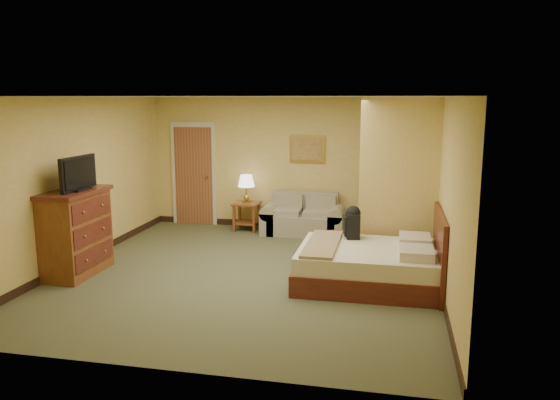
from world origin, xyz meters
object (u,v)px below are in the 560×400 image
(coffee_table, at_px, (338,243))
(dresser, at_px, (76,232))
(loveseat, at_px, (303,221))
(bed, at_px, (372,264))

(coffee_table, height_order, dresser, dresser)
(loveseat, height_order, coffee_table, loveseat)
(loveseat, relative_size, bed, 0.80)
(loveseat, bearing_deg, coffee_table, -63.24)
(loveseat, height_order, dresser, dresser)
(dresser, relative_size, bed, 0.65)
(bed, bearing_deg, coffee_table, 120.19)
(loveseat, xyz_separation_m, dresser, (-2.87, -3.10, 0.38))
(loveseat, relative_size, coffee_table, 1.76)
(dresser, bearing_deg, bed, 5.75)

